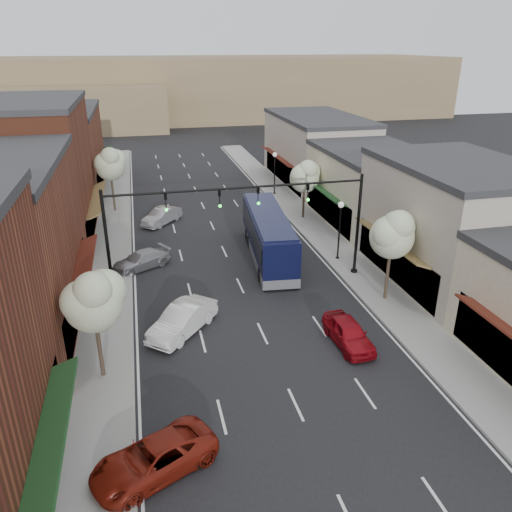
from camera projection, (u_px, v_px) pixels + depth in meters
ground at (272, 354)px, 25.52m from camera, size 160.00×160.00×0.00m
sidewalk_left at (112, 239)px, 40.24m from camera, size 2.80×73.00×0.15m
sidewalk_right at (309, 223)px, 43.82m from camera, size 2.80×73.00×0.15m
curb_left at (130, 238)px, 40.54m from camera, size 0.25×73.00×0.17m
curb_right at (294, 224)px, 43.52m from camera, size 0.25×73.00×0.17m
bldg_left_midfar at (26, 174)px, 38.24m from camera, size 10.14×14.10×10.90m
bldg_left_far at (55, 150)px, 53.04m from camera, size 10.14×18.10×8.40m
bldg_right_midnear at (453, 223)px, 32.27m from camera, size 9.14×12.10×7.90m
bldg_right_midfar at (371, 187)px, 43.29m from camera, size 9.14×12.10×6.40m
bldg_right_far at (316, 150)px, 55.61m from camera, size 9.14×16.10×7.40m
hill_far at (160, 88)px, 103.63m from camera, size 120.00×30.00×12.00m
hill_near at (22, 108)px, 88.36m from camera, size 50.00×20.00×8.00m
signal_mast_right at (325, 212)px, 32.05m from camera, size 8.22×0.46×7.00m
signal_mast_left at (147, 226)px, 29.65m from camera, size 8.22×0.46×7.00m
tree_right_near at (393, 233)px, 29.07m from camera, size 2.85×2.65×5.95m
tree_right_far at (305, 175)px, 43.56m from camera, size 2.85×2.65×5.43m
tree_left_near at (93, 299)px, 22.04m from camera, size 2.85×2.65×5.69m
tree_left_far at (110, 163)px, 45.14m from camera, size 2.85×2.65×6.13m
lamp_post_near at (340, 221)px, 35.38m from camera, size 0.44×0.44×4.44m
lamp_post_far at (275, 166)px, 51.03m from camera, size 0.44×0.44×4.44m
coach_bus at (268, 235)px, 36.24m from camera, size 3.56×11.42×3.44m
red_hatchback at (348, 333)px, 26.09m from camera, size 1.81×4.08×1.37m
parked_car_a at (154, 458)px, 18.25m from camera, size 5.18×3.97×1.31m
parked_car_b at (183, 320)px, 27.13m from camera, size 4.34×4.67×1.56m
parked_car_c at (141, 260)px, 34.98m from camera, size 4.54×3.60×1.23m
parked_car_e at (162, 216)px, 43.61m from camera, size 3.85×4.15×1.39m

